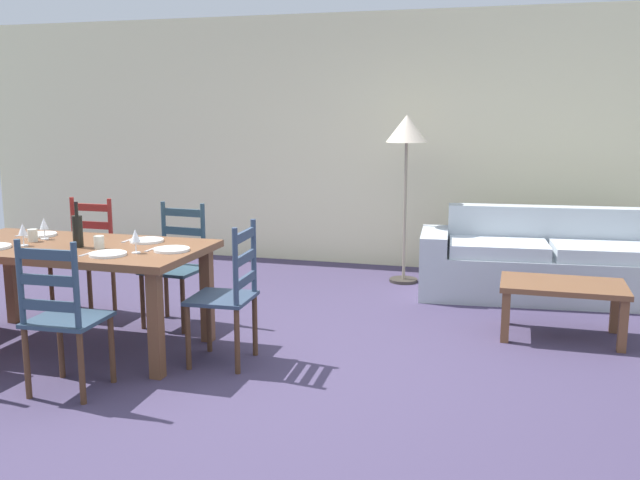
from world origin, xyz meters
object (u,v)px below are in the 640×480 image
object	(u,v)px
dining_chair_head_east	(229,294)
wine_glass_near_right	(135,237)
wine_bottle	(78,230)
coffee_cup_secondary	(33,235)
couch	(547,265)
dining_chair_near_right	(63,317)
wine_glass_near_left	(23,230)
dining_chair_far_left	(85,257)
coffee_cup_primary	(99,242)
coffee_table	(563,291)
dining_table	(72,257)
standing_lamp	(407,139)
wine_glass_far_left	(44,224)
dining_chair_far_right	(177,265)

from	to	relation	value
dining_chair_head_east	wine_glass_near_right	world-z (taller)	dining_chair_head_east
wine_bottle	wine_glass_near_right	bearing A→B (deg)	-8.42
coffee_cup_secondary	couch	distance (m)	4.37
dining_chair_near_right	couch	world-z (taller)	dining_chair_near_right
wine_glass_near_left	wine_glass_near_right	size ratio (longest dim) A/B	1.00
wine_glass_near_left	dining_chair_far_left	bearing A→B (deg)	98.83
coffee_cup_primary	coffee_table	xyz separation A→B (m)	(3.10, 1.25, -0.44)
dining_chair_head_east	dining_chair_near_right	bearing A→B (deg)	-134.41
couch	dining_chair_head_east	bearing A→B (deg)	-131.36
dining_table	dining_chair_far_left	xyz separation A→B (m)	(-0.44, 0.78, -0.19)
coffee_cup_secondary	standing_lamp	bearing A→B (deg)	47.91
dining_table	wine_glass_near_left	distance (m)	0.38
wine_glass_near_left	wine_glass_far_left	size ratio (longest dim) A/B	1.00
dining_table	wine_bottle	xyz separation A→B (m)	(0.10, -0.06, 0.20)
dining_chair_far_right	dining_chair_head_east	bearing A→B (deg)	-43.66
dining_table	wine_glass_far_left	world-z (taller)	wine_glass_far_left
dining_chair_far_left	coffee_cup_primary	world-z (taller)	dining_chair_far_left
coffee_table	wine_glass_near_right	bearing A→B (deg)	-154.75
wine_glass_far_left	coffee_cup_secondary	size ratio (longest dim) A/B	1.79
couch	standing_lamp	size ratio (longest dim) A/B	1.43
wine_bottle	coffee_cup_primary	size ratio (longest dim) A/B	3.51
dining_chair_far_left	wine_glass_near_right	bearing A→B (deg)	-41.70
coffee_cup_primary	couch	xyz separation A→B (m)	(3.03, 2.46, -0.50)
wine_glass_near_left	coffee_table	world-z (taller)	wine_glass_near_left
dining_table	wine_glass_far_left	distance (m)	0.40
dining_chair_far_left	dining_chair_head_east	size ratio (longest dim) A/B	1.00
dining_chair_far_left	dining_table	bearing A→B (deg)	-60.71
couch	standing_lamp	world-z (taller)	standing_lamp
dining_chair_near_right	coffee_cup_secondary	xyz separation A→B (m)	(-0.79, 0.79, 0.32)
dining_chair_head_east	wine_glass_near_right	distance (m)	0.73
dining_table	dining_chair_near_right	bearing A→B (deg)	-59.32
coffee_cup_primary	couch	size ratio (longest dim) A/B	0.04
dining_table	coffee_cup_primary	world-z (taller)	coffee_cup_primary
dining_table	couch	xyz separation A→B (m)	(3.30, 2.39, -0.37)
dining_table	wine_glass_far_left	size ratio (longest dim) A/B	11.80
coffee_table	standing_lamp	xyz separation A→B (m)	(-1.41, 1.40, 1.06)
couch	wine_glass_near_right	bearing A→B (deg)	-137.02
dining_chair_far_right	wine_glass_near_right	distance (m)	0.95
dining_chair_far_right	coffee_cup_secondary	bearing A→B (deg)	-138.70
dining_table	wine_bottle	size ratio (longest dim) A/B	6.01
dining_chair_near_right	dining_chair_head_east	bearing A→B (deg)	45.59
wine_glass_far_left	standing_lamp	bearing A→B (deg)	47.08
dining_table	standing_lamp	xyz separation A→B (m)	(1.95, 2.58, 0.75)
dining_chair_near_right	couch	bearing A→B (deg)	47.88
dining_chair_far_left	couch	xyz separation A→B (m)	(3.74, 1.61, -0.19)
dining_chair_head_east	wine_bottle	xyz separation A→B (m)	(-1.09, -0.06, 0.39)
dining_chair_far_left	couch	size ratio (longest dim) A/B	0.41
wine_glass_near_left	wine_glass_far_left	world-z (taller)	same
dining_chair_head_east	standing_lamp	distance (m)	2.85
wine_bottle	coffee_cup_primary	distance (m)	0.19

